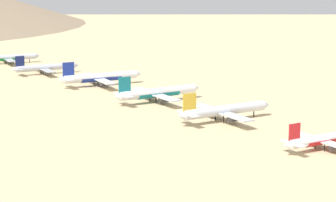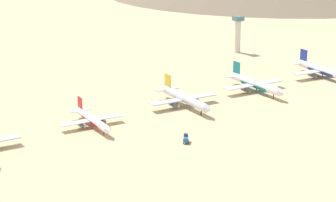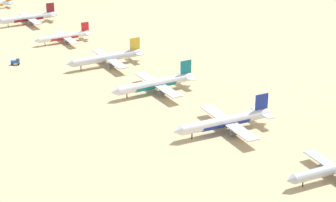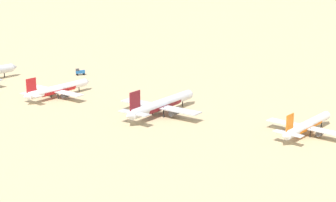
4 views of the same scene
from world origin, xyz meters
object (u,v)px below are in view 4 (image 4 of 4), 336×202
at_px(parked_jet_0, 307,125).
at_px(service_truck, 80,72).
at_px(parked_jet_2, 58,89).
at_px(parked_jet_1, 162,104).

bearing_deg(parked_jet_0, service_truck, 84.31).
relative_size(parked_jet_2, service_truck, 7.51).
height_order(parked_jet_2, service_truck, parked_jet_2).
bearing_deg(service_truck, parked_jet_0, -95.69).
xyz_separation_m(parked_jet_1, service_truck, (31.32, 92.20, -2.63)).
height_order(parked_jet_1, service_truck, parked_jet_1).
height_order(parked_jet_0, parked_jet_2, parked_jet_2).
relative_size(parked_jet_0, parked_jet_2, 0.92).
xyz_separation_m(parked_jet_1, parked_jet_2, (-10.22, 59.27, -0.60)).
bearing_deg(parked_jet_0, parked_jet_2, 102.43).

